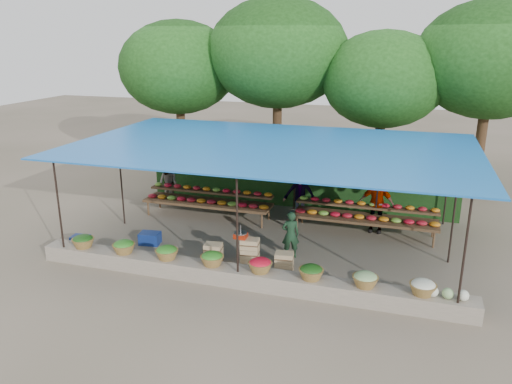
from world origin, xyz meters
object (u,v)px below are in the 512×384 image
(crate_counter, at_px, (249,256))
(weighing_scale, at_px, (241,235))
(vendor_seated, at_px, (291,235))
(blue_crate_back, at_px, (150,238))
(blue_crate_front, at_px, (81,241))

(crate_counter, height_order, weighing_scale, weighing_scale)
(crate_counter, xyz_separation_m, vendor_seated, (0.87, 0.90, 0.33))
(crate_counter, bearing_deg, blue_crate_back, 169.53)
(crate_counter, xyz_separation_m, blue_crate_back, (-3.14, 0.58, -0.14))
(vendor_seated, height_order, blue_crate_back, vendor_seated)
(blue_crate_front, distance_m, blue_crate_back, 1.93)
(weighing_scale, xyz_separation_m, blue_crate_front, (-4.73, -0.12, -0.71))
(crate_counter, relative_size, vendor_seated, 1.86)
(crate_counter, xyz_separation_m, blue_crate_front, (-4.94, -0.12, -0.16))
(weighing_scale, bearing_deg, blue_crate_front, -178.53)
(weighing_scale, distance_m, blue_crate_back, 3.06)
(blue_crate_back, bearing_deg, vendor_seated, -3.34)
(blue_crate_front, bearing_deg, crate_counter, -4.55)
(crate_counter, distance_m, weighing_scale, 0.58)
(vendor_seated, xyz_separation_m, blue_crate_front, (-5.81, -1.02, -0.49))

